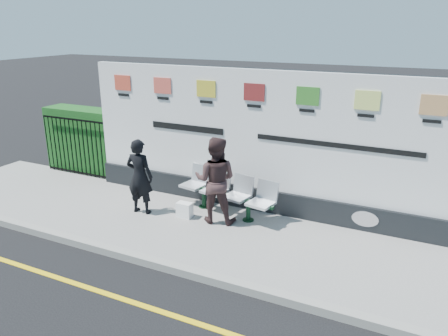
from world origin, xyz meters
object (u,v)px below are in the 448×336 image
bench (225,203)px  woman_left (140,176)px  billboard (254,151)px  woman_right (215,180)px

bench → woman_left: (-1.66, -0.72, 0.57)m
billboard → bench: billboard is taller
woman_left → woman_right: bearing=-175.1°
billboard → woman_right: billboard is taller
woman_left → woman_right: size_ratio=0.91×
woman_right → billboard: bearing=-127.0°
billboard → woman_left: 2.48m
woman_left → billboard: bearing=-153.9°
bench → woman_right: 0.77m
bench → billboard: bearing=64.7°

